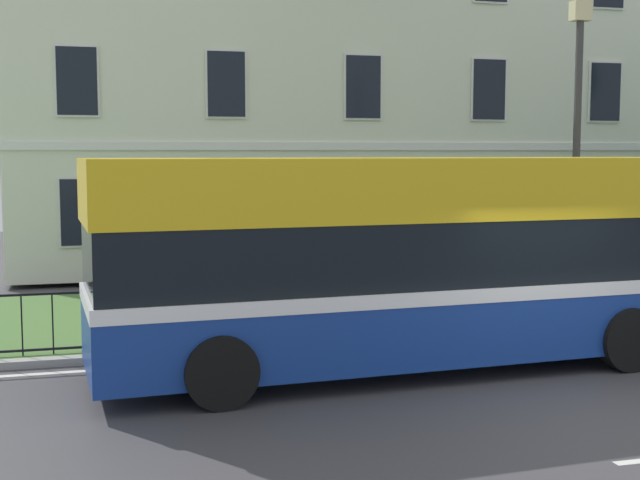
# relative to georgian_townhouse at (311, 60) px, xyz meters

# --- Properties ---
(ground_plane) EXTENTS (60.00, 56.00, 0.18)m
(ground_plane) POSITION_rel_georgian_townhouse_xyz_m (-0.68, -15.94, -6.15)
(ground_plane) COLOR #413F43
(georgian_townhouse) EXTENTS (18.02, 10.67, 11.97)m
(georgian_townhouse) POSITION_rel_georgian_townhouse_xyz_m (0.00, 0.00, 0.00)
(georgian_townhouse) COLOR silver
(georgian_townhouse) RESTS_ON ground_plane
(iron_verge_railing) EXTENTS (19.56, 0.04, 0.97)m
(iron_verge_railing) POSITION_rel_georgian_townhouse_xyz_m (-0.00, -12.75, -5.51)
(iron_verge_railing) COLOR black
(iron_verge_railing) RESTS_ON ground_plane
(single_decker_bus) EXTENTS (9.48, 2.95, 3.17)m
(single_decker_bus) POSITION_rel_georgian_townhouse_xyz_m (-2.34, -14.63, -4.47)
(single_decker_bus) COLOR navy
(single_decker_bus) RESTS_ON ground_plane
(street_lamp_post) EXTENTS (0.36, 0.24, 5.91)m
(street_lamp_post) POSITION_rel_georgian_townhouse_xyz_m (2.01, -12.07, -2.58)
(street_lamp_post) COLOR #333338
(street_lamp_post) RESTS_ON ground_plane
(litter_bin) EXTENTS (0.52, 0.52, 1.14)m
(litter_bin) POSITION_rel_georgian_townhouse_xyz_m (-4.04, -12.35, -5.44)
(litter_bin) COLOR #23472D
(litter_bin) RESTS_ON ground_plane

